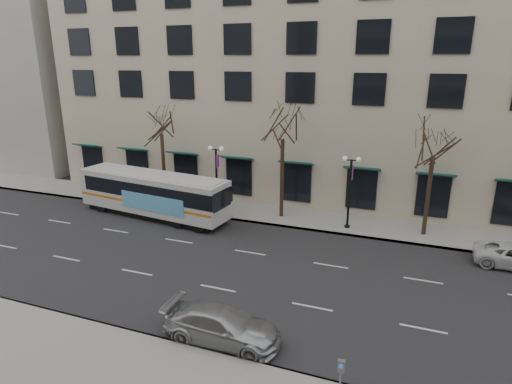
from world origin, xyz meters
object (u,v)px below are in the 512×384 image
at_px(pay_station, 341,369).
at_px(lamp_post_right, 350,189).
at_px(lamp_post_left, 217,176).
at_px(city_bus, 154,193).
at_px(tree_far_left, 161,122).
at_px(tree_far_mid, 283,126).
at_px(tree_far_right, 435,142).
at_px(silver_car, 222,325).

bearing_deg(pay_station, lamp_post_right, 96.86).
xyz_separation_m(lamp_post_left, lamp_post_right, (10.00, 0.00, 0.00)).
bearing_deg(pay_station, city_bus, 139.87).
bearing_deg(tree_far_left, lamp_post_left, -6.83).
height_order(tree_far_mid, tree_far_right, tree_far_mid).
bearing_deg(city_bus, lamp_post_right, 16.61).
xyz_separation_m(tree_far_left, lamp_post_right, (15.01, -0.60, -3.75)).
relative_size(lamp_post_right, silver_car, 1.04).
bearing_deg(lamp_post_left, lamp_post_right, 0.00).
height_order(lamp_post_right, pay_station, lamp_post_right).
bearing_deg(tree_far_right, lamp_post_right, -173.15).
height_order(tree_far_right, city_bus, tree_far_right).
relative_size(tree_far_left, tree_far_right, 1.03).
relative_size(tree_far_right, lamp_post_left, 1.55).
bearing_deg(lamp_post_right, silver_car, -101.75).
bearing_deg(lamp_post_right, tree_far_right, 6.85).
height_order(tree_far_mid, lamp_post_right, tree_far_mid).
bearing_deg(tree_far_right, lamp_post_left, -177.71).
relative_size(tree_far_left, lamp_post_left, 1.60).
height_order(city_bus, pay_station, city_bus).
relative_size(tree_far_right, lamp_post_right, 1.55).
bearing_deg(silver_car, tree_far_mid, 7.72).
bearing_deg(tree_far_mid, pay_station, -66.07).
relative_size(tree_far_right, city_bus, 0.65).
distance_m(lamp_post_left, city_bus, 4.86).
xyz_separation_m(tree_far_left, lamp_post_left, (5.01, -0.60, -3.75)).
xyz_separation_m(tree_far_left, pay_station, (17.18, -16.19, -5.66)).
xyz_separation_m(lamp_post_right, silver_car, (-2.98, -14.33, -2.21)).
distance_m(tree_far_mid, pay_station, 18.66).
height_order(tree_far_left, silver_car, tree_far_left).
xyz_separation_m(tree_far_mid, lamp_post_left, (-4.99, -0.60, -3.96)).
xyz_separation_m(tree_far_right, silver_car, (-7.97, -14.93, -5.69)).
xyz_separation_m(tree_far_right, pay_station, (-2.82, -16.19, -5.39)).
height_order(tree_far_right, silver_car, tree_far_right).
xyz_separation_m(tree_far_mid, lamp_post_right, (5.01, -0.60, -3.96)).
relative_size(silver_car, pay_station, 4.12).
bearing_deg(tree_far_left, pay_station, -43.29).
bearing_deg(tree_far_right, tree_far_mid, 180.00).
relative_size(city_bus, silver_car, 2.47).
xyz_separation_m(lamp_post_right, pay_station, (2.18, -15.59, -1.91)).
distance_m(tree_far_mid, city_bus, 10.82).
height_order(lamp_post_left, lamp_post_right, same).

